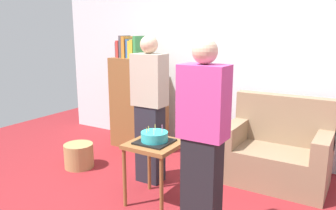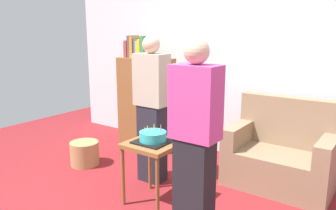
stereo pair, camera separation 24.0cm
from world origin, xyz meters
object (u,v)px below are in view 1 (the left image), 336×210
person_blowing_candles (150,110)px  bookshelf (138,101)px  couch (277,152)px  birthday_cake (154,138)px  person_holding_cake (203,144)px  side_table (155,152)px  wicker_basket (79,156)px

person_blowing_candles → bookshelf: bearing=148.4°
couch → birthday_cake: size_ratio=3.44×
person_holding_cake → side_table: bearing=-33.1°
couch → side_table: bearing=-128.8°
birthday_cake → wicker_basket: size_ratio=0.89×
couch → birthday_cake: 1.48m
couch → person_holding_cake: 1.55m
side_table → couch: bearing=51.2°
bookshelf → birthday_cake: 1.68m
bookshelf → wicker_basket: bookshelf is taller
wicker_basket → bookshelf: bearing=79.1°
side_table → wicker_basket: side_table is taller
birthday_cake → bookshelf: bearing=131.5°
person_blowing_candles → wicker_basket: person_blowing_candles is taller
side_table → birthday_cake: 0.15m
bookshelf → person_holding_cake: (1.77, -1.58, 0.14)m
couch → wicker_basket: couch is taller
birthday_cake → person_blowing_candles: bearing=129.1°
wicker_basket → birthday_cake: bearing=-10.8°
side_table → wicker_basket: size_ratio=1.75×
couch → side_table: (-0.90, -1.13, 0.19)m
person_blowing_candles → wicker_basket: size_ratio=4.53×
bookshelf → person_holding_cake: bearing=-41.7°
side_table → birthday_cake: (0.00, 0.00, 0.15)m
side_table → person_holding_cake: (0.66, -0.32, 0.30)m
birthday_cake → person_holding_cake: (0.66, -0.32, 0.15)m
bookshelf → person_blowing_candles: 1.18m
birthday_cake → person_blowing_candles: (-0.32, 0.40, 0.15)m
person_blowing_candles → person_holding_cake: size_ratio=1.00×
bookshelf → birthday_cake: bearing=-48.5°
birthday_cake → person_holding_cake: size_ratio=0.20×
person_blowing_candles → side_table: bearing=-35.0°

